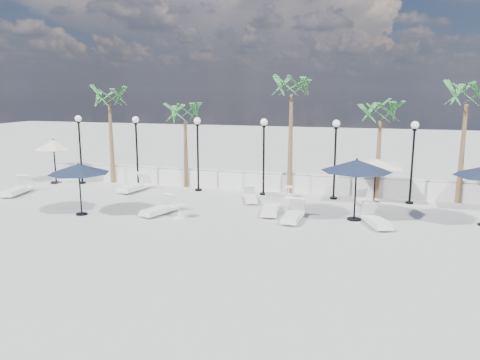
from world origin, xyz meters
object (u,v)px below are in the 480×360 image
(lounger_5, at_px, (250,197))
(parasol_cream_sq_a, at_px, (376,159))
(lounger_0, at_px, (17,189))
(lounger_6, at_px, (365,201))
(lounger_7, at_px, (376,220))
(lounger_3, at_px, (293,215))
(parasol_cream_small, at_px, (54,145))
(lounger_2, at_px, (160,209))
(parasol_navy_left, at_px, (79,169))
(parasol_navy_mid, at_px, (357,166))
(lounger_1, at_px, (135,186))
(lounger_4, at_px, (271,208))

(lounger_5, distance_m, parasol_cream_sq_a, 6.10)
(lounger_0, relative_size, lounger_6, 1.24)
(lounger_0, xyz_separation_m, lounger_5, (11.75, 1.73, -0.07))
(lounger_6, distance_m, lounger_7, 3.35)
(lounger_3, height_order, parasol_cream_small, parasol_cream_small)
(lounger_5, xyz_separation_m, lounger_6, (5.26, 0.75, 0.01))
(lounger_5, bearing_deg, lounger_2, -153.41)
(lounger_0, bearing_deg, lounger_6, -1.94)
(lounger_3, relative_size, parasol_navy_left, 0.78)
(lounger_2, relative_size, parasol_navy_mid, 0.70)
(lounger_5, bearing_deg, lounger_1, 155.41)
(lounger_3, relative_size, lounger_5, 1.16)
(lounger_2, relative_size, lounger_5, 1.17)
(lounger_3, relative_size, lounger_6, 1.09)
(lounger_0, height_order, lounger_7, lounger_0)
(lounger_2, xyz_separation_m, lounger_5, (3.16, 3.23, -0.03))
(lounger_7, bearing_deg, lounger_2, 163.25)
(lounger_5, bearing_deg, parasol_cream_sq_a, -5.58)
(lounger_4, relative_size, lounger_5, 1.23)
(lounger_1, xyz_separation_m, lounger_6, (11.67, 0.13, -0.05))
(lounger_6, xyz_separation_m, parasol_cream_small, (-17.01, 0.60, 1.94))
(lounger_1, height_order, parasol_navy_mid, parasol_navy_mid)
(lounger_3, relative_size, lounger_4, 0.94)
(lounger_2, bearing_deg, lounger_0, -170.91)
(parasol_navy_left, bearing_deg, lounger_6, 23.01)
(lounger_2, relative_size, lounger_6, 1.10)
(lounger_7, height_order, parasol_navy_left, parasol_navy_left)
(lounger_4, height_order, lounger_6, lounger_4)
(lounger_5, xyz_separation_m, parasol_cream_small, (-11.75, 1.35, 1.96))
(lounger_3, bearing_deg, parasol_cream_sq_a, 55.43)
(lounger_1, distance_m, lounger_3, 9.49)
(lounger_4, height_order, parasol_cream_sq_a, parasol_cream_sq_a)
(lounger_1, height_order, lounger_3, lounger_1)
(lounger_0, relative_size, lounger_7, 1.13)
(lounger_7, bearing_deg, lounger_1, 144.24)
(lounger_6, height_order, lounger_7, lounger_7)
(lounger_3, height_order, parasol_cream_sq_a, parasol_cream_sq_a)
(lounger_5, height_order, parasol_navy_left, parasol_navy_left)
(lounger_2, bearing_deg, parasol_cream_sq_a, 46.55)
(lounger_2, xyz_separation_m, lounger_6, (8.42, 3.98, -0.02))
(lounger_1, distance_m, parasol_navy_mid, 11.71)
(parasol_navy_mid, distance_m, parasol_cream_small, 16.92)
(lounger_1, relative_size, parasol_navy_left, 0.88)
(lounger_7, distance_m, parasol_cream_sq_a, 4.34)
(lounger_0, xyz_separation_m, parasol_cream_sq_a, (17.40, 3.08, 1.80))
(lounger_4, relative_size, parasol_cream_small, 0.84)
(lounger_1, bearing_deg, parasol_cream_sq_a, 14.13)
(lounger_4, relative_size, lounger_6, 1.15)
(parasol_navy_left, height_order, parasol_navy_mid, parasol_navy_mid)
(lounger_7, bearing_deg, lounger_5, 134.72)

